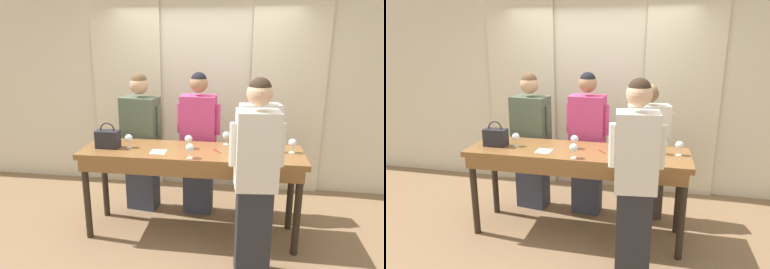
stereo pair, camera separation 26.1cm
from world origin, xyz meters
TOP-DOWN VIEW (x-y plane):
  - ground_plane at (0.00, 0.00)m, footprint 18.00×18.00m
  - wall_back at (0.00, 1.38)m, footprint 12.00×0.06m
  - curtain_panel_left at (-1.11, 1.32)m, footprint 0.97×0.03m
  - curtain_panel_right at (1.11, 1.32)m, footprint 0.97×0.03m
  - tasting_bar at (0.00, -0.02)m, footprint 2.31×0.64m
  - wine_bottle at (0.45, 0.02)m, footprint 0.08×0.08m
  - handbag at (-0.89, -0.04)m, footprint 0.24×0.13m
  - wine_glass_front_left at (-0.03, 0.05)m, footprint 0.08×0.08m
  - wine_glass_front_mid at (-0.67, -0.01)m, footprint 0.08×0.08m
  - wine_glass_front_right at (0.35, 0.25)m, footprint 0.08×0.08m
  - wine_glass_center_left at (0.87, 0.06)m, footprint 0.08×0.08m
  - wine_glass_center_mid at (1.03, 0.06)m, footprint 0.08×0.08m
  - wine_glass_center_right at (0.53, 0.12)m, footprint 0.08×0.08m
  - wine_glass_back_left at (0.68, -0.13)m, footprint 0.08×0.08m
  - wine_glass_back_mid at (0.02, -0.25)m, footprint 0.08×0.08m
  - napkin at (-0.32, -0.12)m, footprint 0.16×0.16m
  - pen at (0.27, -0.01)m, footprint 0.09×0.11m
  - guest_olive_jacket at (-0.69, 0.52)m, footprint 0.55×0.33m
  - guest_pink_top at (0.01, 0.52)m, footprint 0.52×0.28m
  - guest_cream_sweater at (0.72, 0.52)m, footprint 0.57×0.30m
  - host_pouring at (0.64, -0.60)m, footprint 0.47×0.29m

SIDE VIEW (x-z plane):
  - ground_plane at x=0.00m, z-range 0.00..0.00m
  - guest_cream_sweater at x=0.72m, z-range 0.01..1.63m
  - tasting_bar at x=0.00m, z-range 0.37..1.34m
  - guest_olive_jacket at x=-0.69m, z-range 0.01..1.72m
  - guest_pink_top at x=0.01m, z-range 0.02..1.75m
  - host_pouring at x=0.64m, z-range 0.04..1.83m
  - napkin at x=-0.32m, z-range 0.97..0.97m
  - pen at x=0.27m, z-range 0.97..0.98m
  - handbag at x=-0.89m, z-range 0.93..1.20m
  - wine_glass_front_left at x=-0.03m, z-range 1.00..1.14m
  - wine_glass_front_right at x=0.35m, z-range 1.00..1.14m
  - wine_glass_center_right at x=0.53m, z-range 1.00..1.14m
  - wine_glass_front_mid at x=-0.67m, z-range 1.00..1.14m
  - wine_glass_center_left at x=0.87m, z-range 1.00..1.14m
  - wine_glass_center_mid at x=1.03m, z-range 1.00..1.14m
  - wine_glass_back_left at x=0.68m, z-range 1.00..1.14m
  - wine_glass_back_mid at x=0.02m, z-range 1.00..1.14m
  - wine_bottle at x=0.45m, z-range 0.93..1.25m
  - curtain_panel_left at x=-1.11m, z-range 0.00..2.69m
  - curtain_panel_right at x=1.11m, z-range 0.00..2.69m
  - wall_back at x=0.00m, z-range 0.00..2.80m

